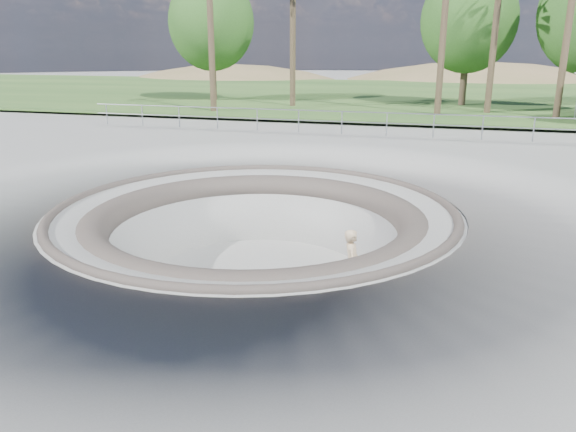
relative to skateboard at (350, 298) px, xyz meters
The scene contains 9 objects.
ground 3.28m from the skateboard, 165.46° to the left, with size 180.00×180.00×0.00m, color #9B9B96.
skate_bowl 2.72m from the skateboard, 165.46° to the left, with size 14.00×14.00×4.10m.
grass_strip 34.84m from the skateboard, 94.34° to the left, with size 180.00×36.00×0.12m.
distant_hills 58.10m from the skateboard, 88.87° to the left, with size 103.20×45.00×28.60m.
safety_railing 13.20m from the skateboard, 101.72° to the left, with size 25.00×0.06×1.03m.
skateboard is the anchor object (origin of this frame).
skater 0.87m from the skateboard, 90.00° to the left, with size 0.62×0.41×1.70m, color tan.
bushy_tree_left 30.09m from the skateboard, 119.20° to the left, with size 5.95×5.41×8.58m.
bushy_tree_mid 27.63m from the skateboard, 84.11° to the left, with size 5.95×5.41×8.58m.
Camera 1 is at (4.53, -12.96, 3.97)m, focal length 35.00 mm.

